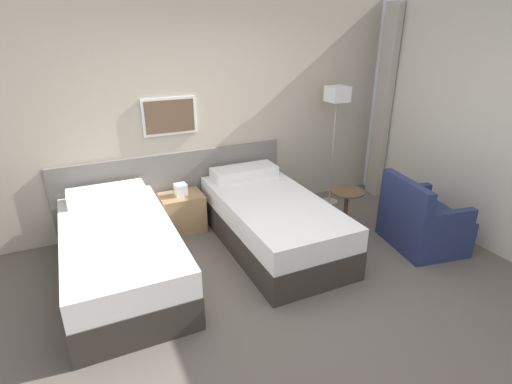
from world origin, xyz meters
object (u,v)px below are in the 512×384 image
floor_lamp (336,106)px  side_table (346,204)px  nightstand (182,212)px  bed_near_door (121,253)px  bed_near_window (271,221)px  armchair (421,224)px

floor_lamp → side_table: bearing=-113.0°
side_table → nightstand: bearing=153.6°
bed_near_door → nightstand: 1.13m
bed_near_window → floor_lamp: floor_lamp is taller
bed_near_door → nightstand: bed_near_door is taller
nightstand → bed_near_door: bearing=-137.1°
nightstand → side_table: (1.78, -0.88, 0.13)m
floor_lamp → armchair: (0.23, -1.45, -1.11)m
bed_near_door → armchair: size_ratio=2.21×
bed_near_door → bed_near_window: (1.66, 0.00, 0.00)m
floor_lamp → armchair: bearing=-80.8°
bed_near_window → side_table: bed_near_window is taller
side_table → armchair: 0.87m
bed_near_door → side_table: (2.61, -0.11, 0.08)m
floor_lamp → armchair: 1.84m
side_table → armchair: bearing=-47.7°
bed_near_window → nightstand: (-0.83, 0.77, -0.05)m
nightstand → side_table: size_ratio=1.13×
floor_lamp → nightstand: bearing=178.1°
bed_near_door → side_table: size_ratio=3.77×
side_table → floor_lamp: bearing=67.0°
nightstand → side_table: 1.99m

